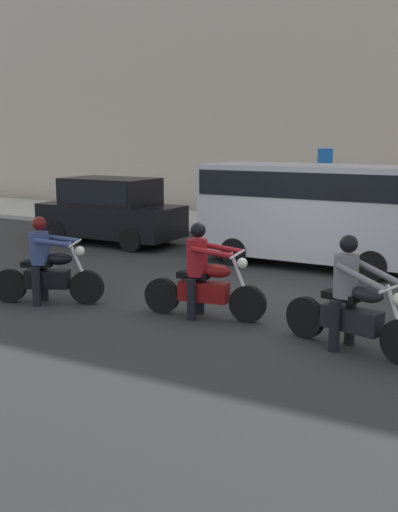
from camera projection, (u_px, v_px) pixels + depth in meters
ground_plane at (255, 301)px, 11.20m from camera, size 80.00×80.00×0.00m
sidewalk_slab at (370, 236)px, 18.01m from camera, size 40.00×4.40×0.14m
motorcycle_with_rider_crimson at (203, 279)px, 10.06m from camera, size 2.08×0.74×1.57m
motorcycle_with_rider_gray at (352, 304)px, 8.51m from camera, size 2.11×0.87×1.62m
motorcycle_with_rider_denim_blue at (46, 268)px, 10.92m from camera, size 1.87×1.03×1.56m
parked_van_silver at (315, 208)px, 13.98m from camera, size 5.06×1.96×2.29m
parked_hatchback_black at (111, 210)px, 16.96m from camera, size 3.98×1.76×1.80m
street_sign_post at (324, 182)px, 17.77m from camera, size 0.44×0.08×2.46m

